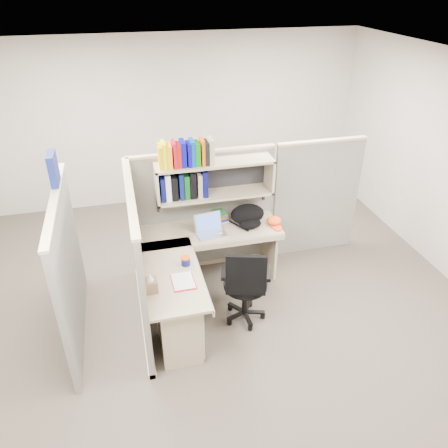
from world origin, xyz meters
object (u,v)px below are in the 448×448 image
object	(u,v)px
desk	(190,297)
task_chair	(245,296)
backpack	(249,216)
laptop	(211,226)
snack_canister	(186,261)

from	to	relation	value
desk	task_chair	bearing A→B (deg)	-2.69
backpack	task_chair	world-z (taller)	task_chair
laptop	snack_canister	distance (m)	0.67
backpack	laptop	bearing A→B (deg)	-179.53
laptop	backpack	distance (m)	0.51
laptop	backpack	bearing A→B (deg)	5.04
backpack	snack_canister	world-z (taller)	backpack
desk	task_chair	distance (m)	0.62
desk	snack_canister	bearing A→B (deg)	88.56
desk	backpack	world-z (taller)	backpack
snack_canister	task_chair	distance (m)	0.77
snack_canister	task_chair	xyz separation A→B (m)	(0.61, -0.23, -0.42)
desk	backpack	distance (m)	1.31
desk	snack_canister	xyz separation A→B (m)	(0.01, 0.20, 0.34)
backpack	desk	bearing A→B (deg)	-149.31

